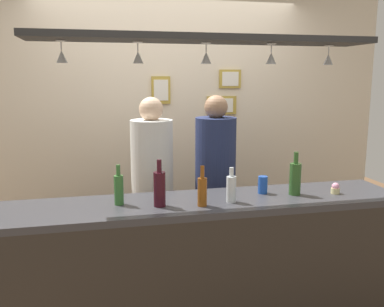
{
  "coord_description": "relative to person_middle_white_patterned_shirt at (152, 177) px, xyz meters",
  "views": [
    {
      "loc": [
        -0.68,
        -2.91,
        1.78
      ],
      "look_at": [
        0.0,
        0.1,
        1.21
      ],
      "focal_mm": 38.81,
      "sensor_mm": 36.0,
      "label": 1
    }
  ],
  "objects": [
    {
      "name": "bottle_beer_green_import",
      "position": [
        -0.3,
        -0.68,
        0.1
      ],
      "size": [
        0.06,
        0.06,
        0.26
      ],
      "color": "#336B2D",
      "rests_on": "bar_counter"
    },
    {
      "name": "hanging_wineglass_center_right",
      "position": [
        1.17,
        -0.6,
        0.93
      ],
      "size": [
        0.07,
        0.07,
        0.13
      ],
      "color": "silver",
      "rests_on": "overhead_glass_rack"
    },
    {
      "name": "bottle_champagne_green",
      "position": [
        0.9,
        -0.72,
        0.12
      ],
      "size": [
        0.08,
        0.08,
        0.3
      ],
      "color": "#2D5623",
      "rests_on": "bar_counter"
    },
    {
      "name": "bar_counter",
      "position": [
        0.27,
        -0.86,
        -0.32
      ],
      "size": [
        2.7,
        0.55,
        0.98
      ],
      "color": "#38383D",
      "rests_on": "ground_plane"
    },
    {
      "name": "picture_frame_lower_pair",
      "position": [
        0.79,
        0.69,
        0.53
      ],
      "size": [
        0.3,
        0.02,
        0.18
      ],
      "color": "#B29338",
      "rests_on": "back_wall"
    },
    {
      "name": "ground_plane",
      "position": [
        0.27,
        -0.36,
        -0.98
      ],
      "size": [
        8.0,
        8.0,
        0.0
      ],
      "primitive_type": "plane",
      "color": "brown"
    },
    {
      "name": "picture_frame_upper_small",
      "position": [
        0.87,
        0.69,
        0.78
      ],
      "size": [
        0.22,
        0.02,
        0.18
      ],
      "color": "#B29338",
      "rests_on": "back_wall"
    },
    {
      "name": "back_wall",
      "position": [
        0.27,
        0.74,
        0.32
      ],
      "size": [
        4.4,
        0.06,
        2.6
      ],
      "primitive_type": "cube",
      "color": "beige",
      "rests_on": "ground_plane"
    },
    {
      "name": "bottle_beer_amber_tall",
      "position": [
        0.21,
        -0.83,
        0.1
      ],
      "size": [
        0.06,
        0.06,
        0.26
      ],
      "color": "brown",
      "rests_on": "bar_counter"
    },
    {
      "name": "overhead_glass_rack",
      "position": [
        0.27,
        -0.66,
        1.04
      ],
      "size": [
        2.2,
        0.36,
        0.04
      ],
      "primitive_type": "cube",
      "color": "black"
    },
    {
      "name": "drink_can",
      "position": [
        0.7,
        -0.64,
        0.06
      ],
      "size": [
        0.07,
        0.07,
        0.12
      ],
      "primitive_type": "cylinder",
      "color": "#1E4CB2",
      "rests_on": "bar_counter"
    },
    {
      "name": "hanging_wineglass_left",
      "position": [
        -0.15,
        -0.61,
        0.93
      ],
      "size": [
        0.07,
        0.07,
        0.13
      ],
      "color": "silver",
      "rests_on": "overhead_glass_rack"
    },
    {
      "name": "person_right_navy_shirt",
      "position": [
        0.53,
        0.0,
        0.01
      ],
      "size": [
        0.34,
        0.34,
        1.64
      ],
      "color": "#2D334C",
      "rests_on": "ground_plane"
    },
    {
      "name": "hanging_wineglass_far_left",
      "position": [
        -0.61,
        -0.6,
        0.93
      ],
      "size": [
        0.07,
        0.07,
        0.13
      ],
      "color": "silver",
      "rests_on": "overhead_glass_rack"
    },
    {
      "name": "hanging_wineglass_center_left",
      "position": [
        0.28,
        -0.64,
        0.93
      ],
      "size": [
        0.07,
        0.07,
        0.13
      ],
      "color": "silver",
      "rests_on": "overhead_glass_rack"
    },
    {
      "name": "picture_frame_crest",
      "position": [
        0.18,
        0.69,
        0.68
      ],
      "size": [
        0.18,
        0.02,
        0.26
      ],
      "color": "#B29338",
      "rests_on": "back_wall"
    },
    {
      "name": "hanging_wineglass_center",
      "position": [
        0.72,
        -0.67,
        0.93
      ],
      "size": [
        0.07,
        0.07,
        0.13
      ],
      "color": "silver",
      "rests_on": "overhead_glass_rack"
    },
    {
      "name": "bottle_wine_dark_red",
      "position": [
        -0.05,
        -0.77,
        0.12
      ],
      "size": [
        0.08,
        0.08,
        0.3
      ],
      "color": "#380F19",
      "rests_on": "bar_counter"
    },
    {
      "name": "person_middle_white_patterned_shirt",
      "position": [
        0.0,
        0.0,
        0.0
      ],
      "size": [
        0.34,
        0.34,
        1.63
      ],
      "color": "#2D334C",
      "rests_on": "ground_plane"
    },
    {
      "name": "cupcake",
      "position": [
        1.19,
        -0.76,
        0.03
      ],
      "size": [
        0.06,
        0.06,
        0.08
      ],
      "color": "beige",
      "rests_on": "bar_counter"
    },
    {
      "name": "bottle_soda_clear",
      "position": [
        0.42,
        -0.79,
        0.09
      ],
      "size": [
        0.06,
        0.06,
        0.23
      ],
      "color": "silver",
      "rests_on": "bar_counter"
    }
  ]
}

